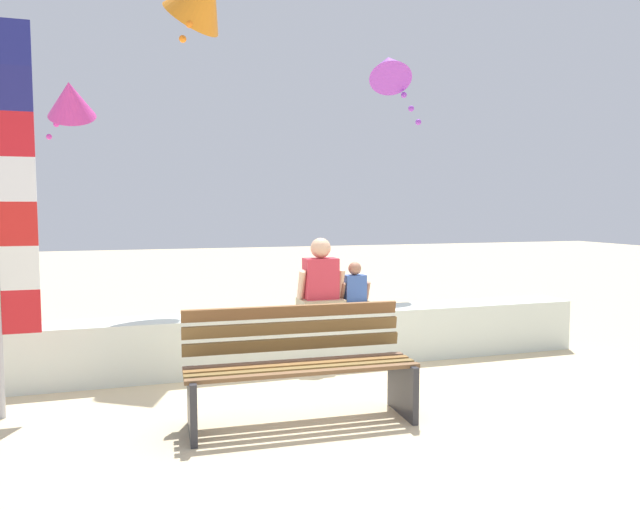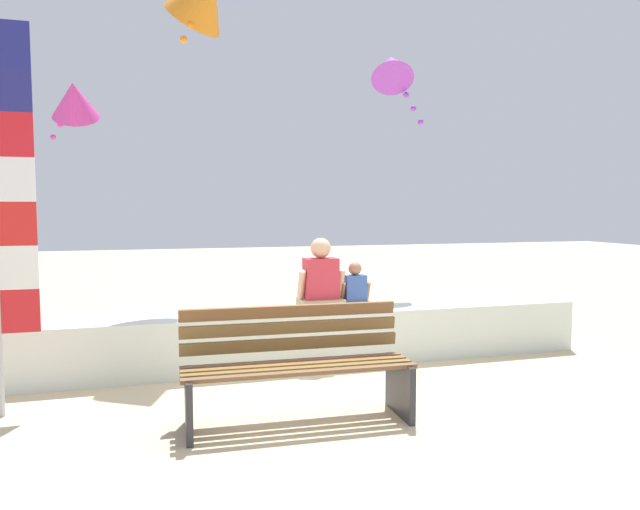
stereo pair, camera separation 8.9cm
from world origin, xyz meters
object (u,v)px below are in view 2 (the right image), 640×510
person_child (355,290)px  kite_magenta (74,100)px  park_bench (297,367)px  person_adult (321,282)px  flag_banner (7,197)px  kite_purple (392,68)px

person_child → kite_magenta: kite_magenta is taller
park_bench → person_adult: bearing=67.3°
person_adult → kite_magenta: bearing=130.2°
flag_banner → person_child: bearing=14.8°
kite_purple → person_adult: bearing=-134.7°
kite_magenta → kite_purple: 4.56m
person_adult → kite_purple: bearing=45.3°
person_adult → kite_purple: size_ratio=0.70×
park_bench → kite_purple: (2.09, 3.03, 3.12)m
person_adult → flag_banner: flag_banner is taller
person_adult → flag_banner: (-2.83, -0.85, 0.88)m
person_adult → kite_magenta: 4.87m
park_bench → flag_banner: flag_banner is taller
park_bench → kite_magenta: size_ratio=1.85×
person_adult → kite_purple: kite_purple is taller
flag_banner → kite_magenta: bearing=88.9°
person_child → person_adult: bearing=-180.0°
person_adult → flag_banner: size_ratio=0.25×
person_child → kite_magenta: bearing=134.0°
flag_banner → kite_purple: size_ratio=2.81×
person_child → kite_purple: kite_purple is taller
park_bench → person_adult: person_adult is taller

